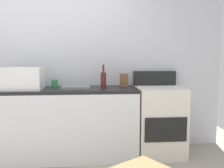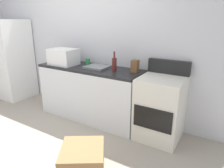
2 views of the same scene
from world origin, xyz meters
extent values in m
plane|color=#9E9384|center=(0.00, 0.00, 0.00)|extent=(6.00, 6.00, 0.00)
cube|color=silver|center=(0.00, 1.55, 1.30)|extent=(5.00, 0.10, 2.60)
cube|color=silver|center=(0.30, 1.20, 0.43)|extent=(1.80, 0.60, 0.86)
cube|color=black|center=(0.30, 1.20, 0.88)|extent=(1.80, 0.60, 0.04)
cube|color=white|center=(-1.75, 1.15, 0.82)|extent=(0.68, 0.66, 1.64)
cube|color=silver|center=(1.52, 1.20, 0.45)|extent=(0.60, 0.60, 0.90)
cube|color=black|center=(1.52, 0.90, 0.42)|extent=(0.52, 0.02, 0.30)
cube|color=black|center=(1.52, 1.46, 1.00)|extent=(0.60, 0.08, 0.20)
cube|color=white|center=(-0.20, 1.12, 1.04)|extent=(0.46, 0.34, 0.27)
cube|color=slate|center=(0.43, 1.22, 0.92)|extent=(0.36, 0.32, 0.03)
cylinder|color=#591E19|center=(0.78, 1.18, 1.00)|extent=(0.07, 0.07, 0.20)
cylinder|color=#591E19|center=(0.78, 1.18, 1.15)|extent=(0.03, 0.03, 0.10)
cylinder|color=#338C4C|center=(0.14, 1.35, 0.95)|extent=(0.08, 0.08, 0.10)
cube|color=brown|center=(1.06, 1.30, 0.99)|extent=(0.10, 0.10, 0.18)
cube|color=olive|center=(1.06, 0.02, 0.17)|extent=(0.65, 0.65, 0.34)
camera|label=1|loc=(0.63, -1.83, 1.28)|focal=38.12mm
camera|label=2|loc=(2.30, -1.39, 1.67)|focal=32.59mm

